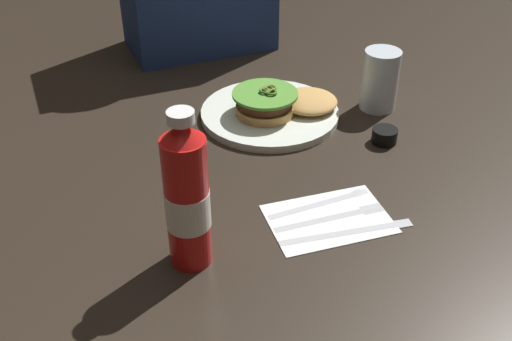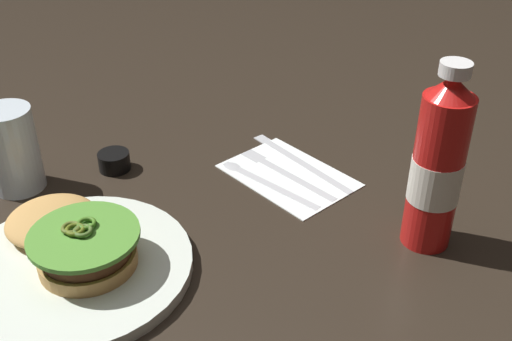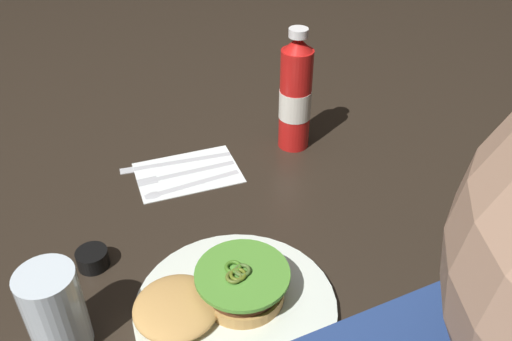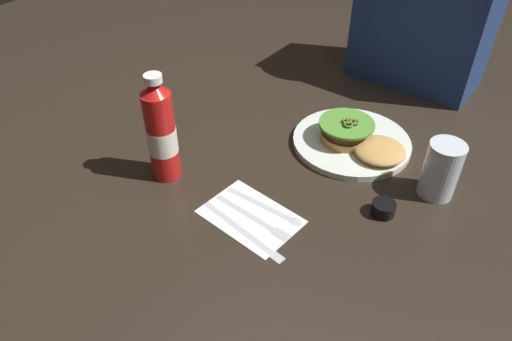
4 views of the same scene
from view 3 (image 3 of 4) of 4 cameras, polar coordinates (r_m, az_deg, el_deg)
name	(u,v)px [view 3 (image 3 of 4)]	position (r m, az deg, el deg)	size (l,w,h in m)	color
ground_plane	(197,239)	(0.85, -6.41, -7.40)	(3.00, 3.00, 0.00)	black
dinner_plate	(237,307)	(0.74, -2.03, -14.58)	(0.27, 0.27, 0.02)	silver
burger_sandwich	(218,292)	(0.72, -4.11, -13.09)	(0.21, 0.13, 0.05)	tan
ketchup_bottle	(295,96)	(1.01, 4.30, 8.08)	(0.06, 0.06, 0.24)	red
water_glass	(55,310)	(0.71, -21.02, -14.01)	(0.07, 0.07, 0.12)	silver
condiment_cup	(93,258)	(0.83, -17.33, -9.12)	(0.05, 0.05, 0.03)	black
napkin	(188,172)	(0.99, -7.43, -0.20)	(0.19, 0.13, 0.00)	white
butter_knife	(169,162)	(1.01, -9.45, 0.91)	(0.21, 0.05, 0.00)	silver
fork_utensil	(178,173)	(0.98, -8.49, -0.28)	(0.18, 0.03, 0.00)	silver
spoon_utensil	(178,187)	(0.95, -8.51, -1.78)	(0.18, 0.03, 0.00)	silver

